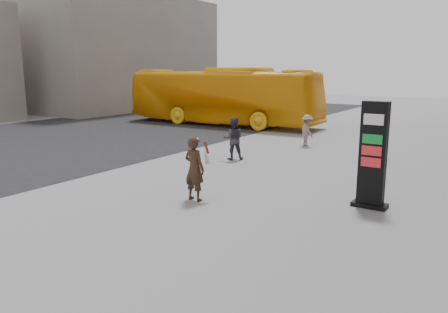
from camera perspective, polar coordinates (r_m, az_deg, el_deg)
The scene contains 9 objects.
ground at distance 12.21m, azimuth -2.35°, elevation -5.73°, with size 100.00×100.00×0.00m, color #9E9EA3.
road at distance 24.78m, azimuth -20.58°, elevation 2.34°, with size 16.00×60.00×0.01m, color black.
bg_building_far at distance 42.65m, azimuth -13.63°, elevation 12.99°, with size 10.00×18.00×10.00m, color gray.
info_pylon at distance 11.93m, azimuth 18.87°, elevation 0.13°, with size 0.90×0.46×2.79m.
woman at distance 12.02m, azimuth -3.86°, elevation -1.49°, with size 0.71×0.65×1.79m.
bus at distance 28.58m, azimuth -0.28°, elevation 7.87°, with size 3.08×13.14×3.66m, color #EFAB11.
pedestrian_a at distance 17.45m, azimuth 1.22°, elevation 2.35°, with size 0.83×0.64×1.70m, color #333239.
pedestrian_b at distance 20.92m, azimuth 10.79°, elevation 3.36°, with size 0.96×0.55×1.48m, color gray.
pedestrian_c at distance 17.88m, azimuth 19.18°, elevation 1.56°, with size 0.86×0.36×1.46m, color #3C4863.
Camera 1 is at (6.75, -9.52, 3.60)m, focal length 35.00 mm.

